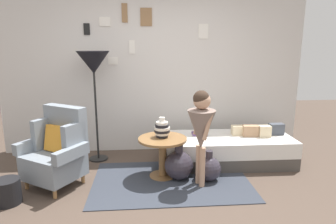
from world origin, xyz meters
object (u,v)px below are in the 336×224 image
(daybed, at_px, (226,150))
(person_child, at_px, (201,126))
(magazine_basket, at_px, (7,192))
(vase_striped, at_px, (162,129))
(demijohn_near, at_px, (179,165))
(side_table, at_px, (163,149))
(book_on_daybed, at_px, (199,134))
(armchair, at_px, (57,150))
(demijohn_far, at_px, (209,168))
(floor_lamp, at_px, (94,66))

(daybed, xyz_separation_m, person_child, (-0.51, -0.70, 0.57))
(magazine_basket, bearing_deg, daybed, 19.52)
(vase_striped, xyz_separation_m, demijohn_near, (0.21, -0.14, -0.45))
(person_child, height_order, demijohn_near, person_child)
(side_table, height_order, book_on_daybed, side_table)
(book_on_daybed, bearing_deg, daybed, -19.89)
(armchair, bearing_deg, vase_striped, 6.38)
(demijohn_near, distance_m, magazine_basket, 2.00)
(demijohn_near, distance_m, demijohn_far, 0.39)
(person_child, bearing_deg, vase_striped, 143.20)
(daybed, distance_m, book_on_daybed, 0.45)
(daybed, xyz_separation_m, side_table, (-0.96, -0.41, 0.19))
(floor_lamp, distance_m, person_child, 1.82)
(daybed, bearing_deg, demijohn_far, -123.30)
(armchair, height_order, daybed, armchair)
(book_on_daybed, bearing_deg, magazine_basket, -154.87)
(person_child, xyz_separation_m, demijohn_near, (-0.24, 0.20, -0.58))
(armchair, height_order, side_table, armchair)
(armchair, height_order, book_on_daybed, armchair)
(vase_striped, bearing_deg, floor_lamp, 145.64)
(vase_striped, bearing_deg, demijohn_near, -34.05)
(magazine_basket, bearing_deg, person_child, 6.79)
(magazine_basket, bearing_deg, vase_striped, 18.96)
(person_child, bearing_deg, floor_lamp, 144.83)
(demijohn_near, height_order, demijohn_far, demijohn_near)
(side_table, relative_size, demijohn_near, 1.37)
(daybed, distance_m, side_table, 1.06)
(armchair, relative_size, side_table, 1.54)
(vase_striped, relative_size, book_on_daybed, 1.20)
(armchair, xyz_separation_m, magazine_basket, (-0.43, -0.45, -0.30))
(daybed, distance_m, demijohn_near, 0.91)
(demijohn_near, bearing_deg, vase_striped, 145.95)
(daybed, relative_size, vase_striped, 7.24)
(person_child, xyz_separation_m, demijohn_far, (0.14, 0.12, -0.61))
(floor_lamp, bearing_deg, demijohn_near, -34.30)
(side_table, height_order, person_child, person_child)
(daybed, height_order, vase_striped, vase_striped)
(armchair, relative_size, demijohn_far, 2.42)
(vase_striped, relative_size, demijohn_far, 0.66)
(daybed, relative_size, side_table, 3.03)
(floor_lamp, distance_m, demijohn_far, 2.15)
(side_table, xyz_separation_m, person_child, (0.45, -0.29, 0.38))
(vase_striped, bearing_deg, book_on_daybed, 39.98)
(demijohn_near, bearing_deg, book_on_daybed, 58.89)
(armchair, distance_m, vase_striped, 1.33)
(side_table, distance_m, vase_striped, 0.26)
(demijohn_far, bearing_deg, armchair, 177.96)
(book_on_daybed, bearing_deg, vase_striped, -140.02)
(armchair, height_order, vase_striped, armchair)
(floor_lamp, distance_m, book_on_daybed, 1.83)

